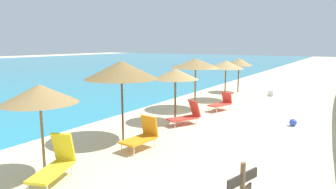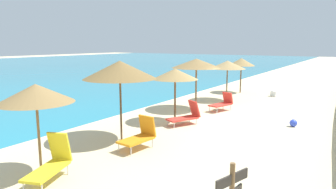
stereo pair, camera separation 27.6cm
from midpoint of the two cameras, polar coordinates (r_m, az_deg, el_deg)
ground_plane at (r=14.92m, az=11.10°, el=-4.61°), size 160.00×160.00×0.00m
beach_umbrella_0 at (r=8.73m, az=-23.66°, el=0.09°), size 1.99×1.99×2.54m
beach_umbrella_1 at (r=11.26m, az=-9.36°, el=4.54°), size 2.69×2.69×2.98m
beach_umbrella_2 at (r=13.91m, az=0.81°, el=3.81°), size 2.10×2.10×2.47m
beach_umbrella_3 at (r=16.64m, az=4.69°, el=5.80°), size 2.70×2.70×2.79m
beach_umbrella_4 at (r=19.65m, az=10.33°, el=5.48°), size 2.27×2.27×2.53m
beach_umbrella_5 at (r=23.06m, az=12.74°, el=5.93°), size 1.97×1.97×2.54m
lounge_chair_0 at (r=16.73m, az=9.49°, el=-1.51°), size 1.51×0.98×0.97m
lounge_chair_1 at (r=8.80m, az=-21.10°, el=-11.87°), size 1.61×1.08×1.20m
lounge_chair_2 at (r=13.72m, az=2.90°, el=-3.90°), size 1.62×1.20×1.05m
lounge_chair_3 at (r=10.64m, az=-5.57°, el=-7.58°), size 1.36×0.80×1.10m
beach_ball at (r=14.52m, az=21.76°, el=-4.86°), size 0.32×0.32×0.32m
cooler_box at (r=22.33m, az=18.55°, el=0.22°), size 0.60×0.54×0.37m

